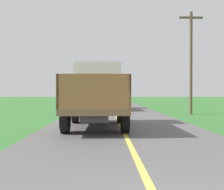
{
  "coord_description": "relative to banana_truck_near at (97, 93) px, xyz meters",
  "views": [
    {
      "loc": [
        -0.68,
        -2.43,
        1.5
      ],
      "look_at": [
        -0.38,
        9.71,
        1.4
      ],
      "focal_mm": 45.92,
      "sensor_mm": 36.0,
      "label": 1
    }
  ],
  "objects": [
    {
      "name": "banana_truck_near",
      "position": [
        0.0,
        0.0,
        0.0
      ],
      "size": [
        2.38,
        5.82,
        2.8
      ],
      "color": "#2D2D30",
      "rests_on": "road_surface"
    },
    {
      "name": "utility_pole_roadside",
      "position": [
        6.29,
        7.05,
        2.3
      ],
      "size": [
        1.63,
        0.2,
        7.08
      ],
      "color": "brown",
      "rests_on": "ground"
    },
    {
      "name": "banana_truck_far",
      "position": [
        0.12,
        12.46,
        -0.01
      ],
      "size": [
        2.38,
        5.81,
        2.8
      ],
      "color": "#2D2D30",
      "rests_on": "road_surface"
    }
  ]
}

